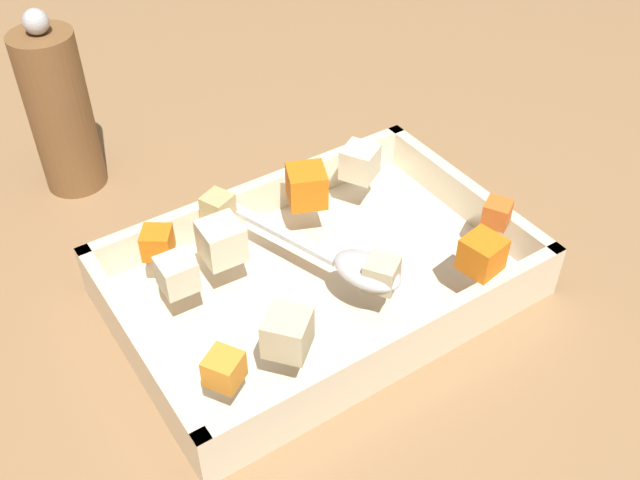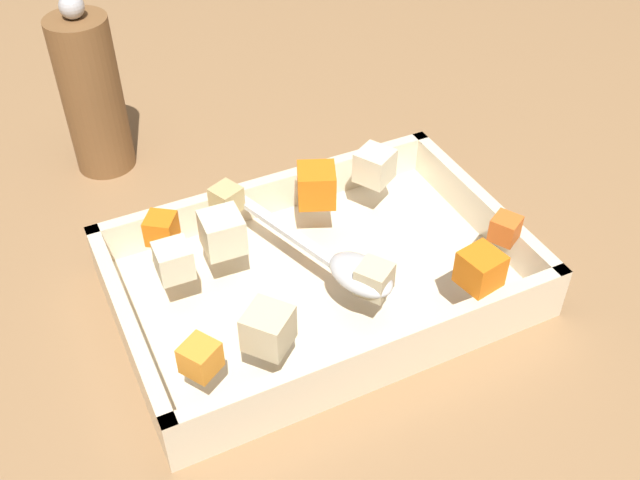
# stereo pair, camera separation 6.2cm
# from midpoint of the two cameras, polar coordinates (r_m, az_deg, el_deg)

# --- Properties ---
(ground_plane) EXTENTS (4.00, 4.00, 0.00)m
(ground_plane) POSITION_cam_midpoint_polar(r_m,az_deg,el_deg) (0.68, -1.73, -3.29)
(ground_plane) COLOR #936D47
(baking_dish) EXTENTS (0.35, 0.23, 0.05)m
(baking_dish) POSITION_cam_midpoint_polar(r_m,az_deg,el_deg) (0.66, -2.72, -3.20)
(baking_dish) COLOR beige
(baking_dish) RESTS_ON ground_plane
(carrot_chunk_near_left) EXTENTS (0.03, 0.03, 0.02)m
(carrot_chunk_near_left) POSITION_cam_midpoint_polar(r_m,az_deg,el_deg) (0.64, -15.13, -0.32)
(carrot_chunk_near_left) COLOR orange
(carrot_chunk_near_left) RESTS_ON baking_dish
(carrot_chunk_corner_ne) EXTENTS (0.04, 0.04, 0.03)m
(carrot_chunk_corner_ne) POSITION_cam_midpoint_polar(r_m,az_deg,el_deg) (0.67, -3.70, 4.05)
(carrot_chunk_corner_ne) COLOR orange
(carrot_chunk_corner_ne) RESTS_ON baking_dish
(carrot_chunk_center) EXTENTS (0.03, 0.03, 0.02)m
(carrot_chunk_center) POSITION_cam_midpoint_polar(r_m,az_deg,el_deg) (0.54, -10.76, -9.87)
(carrot_chunk_center) COLOR orange
(carrot_chunk_center) RESTS_ON baking_dish
(carrot_chunk_back_center) EXTENTS (0.03, 0.03, 0.02)m
(carrot_chunk_back_center) POSITION_cam_midpoint_polar(r_m,az_deg,el_deg) (0.66, 10.83, 1.93)
(carrot_chunk_back_center) COLOR orange
(carrot_chunk_back_center) RESTS_ON baking_dish
(carrot_chunk_mid_left) EXTENTS (0.04, 0.04, 0.03)m
(carrot_chunk_mid_left) POSITION_cam_midpoint_polar(r_m,az_deg,el_deg) (0.61, 9.51, -1.22)
(carrot_chunk_mid_left) COLOR orange
(carrot_chunk_mid_left) RESTS_ON baking_dish
(potato_chunk_under_handle) EXTENTS (0.04, 0.04, 0.03)m
(potato_chunk_under_handle) POSITION_cam_midpoint_polar(r_m,az_deg,el_deg) (0.62, -10.42, -0.20)
(potato_chunk_under_handle) COLOR beige
(potato_chunk_under_handle) RESTS_ON baking_dish
(potato_chunk_rim_edge) EXTENTS (0.04, 0.04, 0.03)m
(potato_chunk_rim_edge) POSITION_cam_midpoint_polar(r_m,az_deg,el_deg) (0.54, -5.82, -7.27)
(potato_chunk_rim_edge) COLOR beige
(potato_chunk_rim_edge) RESTS_ON baking_dish
(potato_chunk_corner_nw) EXTENTS (0.04, 0.04, 0.03)m
(potato_chunk_corner_nw) POSITION_cam_midpoint_polar(r_m,az_deg,el_deg) (0.70, 0.53, 5.90)
(potato_chunk_corner_nw) COLOR beige
(potato_chunk_corner_nw) RESTS_ON baking_dish
(potato_chunk_near_right) EXTENTS (0.04, 0.04, 0.03)m
(potato_chunk_near_right) POSITION_cam_midpoint_polar(r_m,az_deg,el_deg) (0.59, 1.80, -2.70)
(potato_chunk_near_right) COLOR beige
(potato_chunk_near_right) RESTS_ON baking_dish
(potato_chunk_front_center) EXTENTS (0.03, 0.03, 0.02)m
(potato_chunk_front_center) POSITION_cam_midpoint_polar(r_m,az_deg,el_deg) (0.67, -10.52, 2.40)
(potato_chunk_front_center) COLOR tan
(potato_chunk_front_center) RESTS_ON baking_dish
(potato_chunk_corner_sw) EXTENTS (0.03, 0.03, 0.03)m
(potato_chunk_corner_sw) POSITION_cam_midpoint_polar(r_m,az_deg,el_deg) (0.61, -13.83, -2.67)
(potato_chunk_corner_sw) COLOR beige
(potato_chunk_corner_sw) RESTS_ON baking_dish
(serving_spoon) EXTENTS (0.09, 0.20, 0.02)m
(serving_spoon) POSITION_cam_midpoint_polar(r_m,az_deg,el_deg) (0.60, -0.38, -2.01)
(serving_spoon) COLOR silver
(serving_spoon) RESTS_ON baking_dish
(pepper_mill) EXTENTS (0.06, 0.06, 0.19)m
(pepper_mill) POSITION_cam_midpoint_polar(r_m,az_deg,el_deg) (0.80, -21.52, 9.08)
(pepper_mill) COLOR brown
(pepper_mill) RESTS_ON ground_plane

